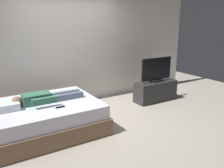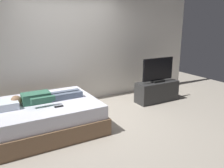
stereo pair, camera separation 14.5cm
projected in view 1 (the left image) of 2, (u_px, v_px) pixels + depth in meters
The scene contains 8 objects.
ground_plane at pixel (98, 124), 4.54m from camera, with size 10.00×10.00×0.00m, color #ADA393.
back_wall at pixel (83, 44), 5.58m from camera, with size 6.40×0.10×2.80m, color silver.
bed at pixel (45, 118), 4.16m from camera, with size 1.94×1.54×0.54m.
pillow at pixel (3, 107), 3.74m from camera, with size 0.48×0.34×0.12m, color white.
person at pixel (44, 98), 4.12m from camera, with size 1.26×0.46×0.18m.
remote at pixel (60, 107), 3.88m from camera, with size 0.15×0.04×0.02m, color black.
tv_stand at pixel (155, 91), 5.79m from camera, with size 1.10×0.40×0.50m, color #2D2D2D.
tv at pixel (156, 70), 5.65m from camera, with size 0.88×0.20×0.59m.
Camera 1 is at (-1.94, -3.71, 1.94)m, focal length 37.13 mm.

